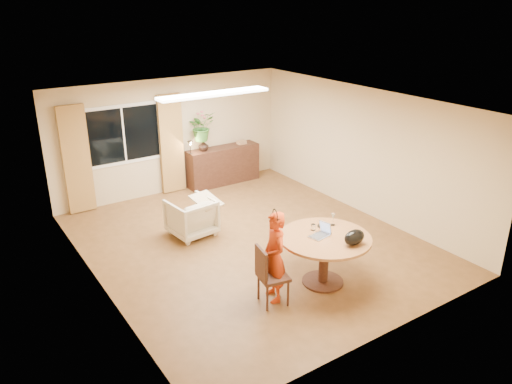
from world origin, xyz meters
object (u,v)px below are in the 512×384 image
dining_chair (273,275)px  sideboard (223,165)px  dining_table (325,247)px  armchair (191,217)px  child (274,257)px

dining_chair → sideboard: dining_chair is taller
dining_table → dining_chair: bearing=-179.4°
dining_chair → sideboard: (1.96, 4.81, -0.02)m
armchair → dining_chair: bearing=83.4°
child → armchair: 2.64m
dining_table → armchair: (-0.95, 2.69, -0.27)m
dining_table → child: 0.91m
dining_chair → armchair: (0.03, 2.70, -0.10)m
child → sideboard: size_ratio=0.78×
dining_table → dining_chair: size_ratio=1.53×
child → sideboard: child is taller
sideboard → dining_table: bearing=-101.5°
dining_chair → armchair: bearing=100.6°
dining_chair → sideboard: bearing=79.1°
child → armchair: (-0.05, 2.62, -0.34)m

